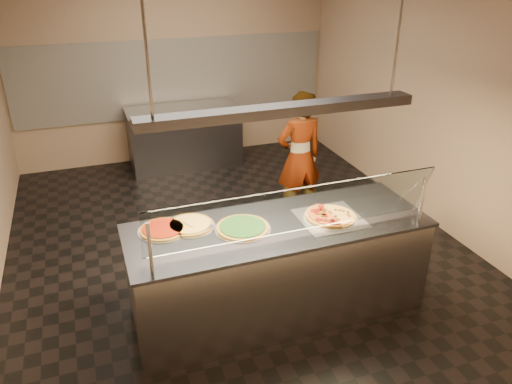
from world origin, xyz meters
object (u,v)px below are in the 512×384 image
object	(u,v)px
pizza_spatula	(195,225)
worker	(299,157)
pizza_spinach	(243,227)
prep_table	(185,137)
pizza_cheese	(190,224)
perforated_tray	(330,218)
pizza_tomato	(163,229)
serving_counter	(278,268)
half_pizza_pepperoni	(319,217)
heat_lamp_housing	(281,110)
sneeze_guard	(296,211)
half_pizza_sausage	(341,214)

from	to	relation	value
pizza_spatula	worker	bearing A→B (deg)	41.35
pizza_spinach	prep_table	xyz separation A→B (m)	(0.32, 3.85, -0.48)
pizza_cheese	prep_table	world-z (taller)	pizza_cheese
perforated_tray	pizza_tomato	world-z (taller)	pizza_tomato
pizza_spinach	pizza_tomato	distance (m)	0.68
serving_counter	pizza_tomato	world-z (taller)	pizza_tomato
pizza_spinach	pizza_spatula	size ratio (longest dim) A/B	1.98
half_pizza_pepperoni	heat_lamp_housing	xyz separation A→B (m)	(-0.36, 0.06, 0.99)
sneeze_guard	prep_table	size ratio (longest dim) A/B	1.39
sneeze_guard	pizza_spinach	distance (m)	0.56
perforated_tray	half_pizza_sausage	distance (m)	0.11
pizza_cheese	prep_table	xyz separation A→B (m)	(0.73, 3.64, -0.48)
half_pizza_sausage	pizza_cheese	bearing A→B (deg)	167.46
half_pizza_sausage	prep_table	distance (m)	4.01
serving_counter	worker	bearing A→B (deg)	60.01
pizza_tomato	serving_counter	bearing A→B (deg)	-13.38
serving_counter	sneeze_guard	distance (m)	0.83
prep_table	heat_lamp_housing	world-z (taller)	heat_lamp_housing
half_pizza_pepperoni	pizza_tomato	bearing A→B (deg)	167.61
perforated_tray	prep_table	size ratio (longest dim) A/B	0.32
pizza_tomato	pizza_spatula	xyz separation A→B (m)	(0.27, -0.05, 0.01)
half_pizza_pepperoni	worker	size ratio (longest dim) A/B	0.27
worker	pizza_spatula	bearing A→B (deg)	37.80
perforated_tray	half_pizza_pepperoni	distance (m)	0.11
pizza_spinach	prep_table	bearing A→B (deg)	85.26
pizza_spinach	pizza_spatula	world-z (taller)	pizza_spatula
serving_counter	pizza_spinach	xyz separation A→B (m)	(-0.32, 0.03, 0.48)
serving_counter	sneeze_guard	world-z (taller)	sneeze_guard
perforated_tray	pizza_spatula	world-z (taller)	pizza_spatula
half_pizza_pepperoni	pizza_spatula	world-z (taller)	half_pizza_pepperoni
half_pizza_pepperoni	worker	bearing A→B (deg)	71.12
pizza_cheese	pizza_spatula	distance (m)	0.06
serving_counter	half_pizza_pepperoni	distance (m)	0.62
pizza_cheese	serving_counter	bearing A→B (deg)	-17.29
pizza_spinach	pizza_tomato	bearing A→B (deg)	162.39
serving_counter	prep_table	bearing A→B (deg)	90.05
pizza_tomato	prep_table	distance (m)	3.80
sneeze_guard	heat_lamp_housing	world-z (taller)	heat_lamp_housing
perforated_tray	pizza_spinach	xyz separation A→B (m)	(-0.79, 0.09, 0.01)
pizza_tomato	pizza_spatula	distance (m)	0.27
sneeze_guard	pizza_tomato	distance (m)	1.16
perforated_tray	serving_counter	bearing A→B (deg)	172.46
pizza_spatula	pizza_cheese	bearing A→B (deg)	126.30
pizza_spinach	worker	xyz separation A→B (m)	(1.26, 1.60, -0.13)
serving_counter	perforated_tray	world-z (taller)	perforated_tray
pizza_tomato	pizza_spinach	bearing A→B (deg)	-17.61
prep_table	sneeze_guard	bearing A→B (deg)	-89.95
half_pizza_sausage	prep_table	bearing A→B (deg)	98.42
serving_counter	perforated_tray	distance (m)	0.67
serving_counter	pizza_tomato	distance (m)	1.10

